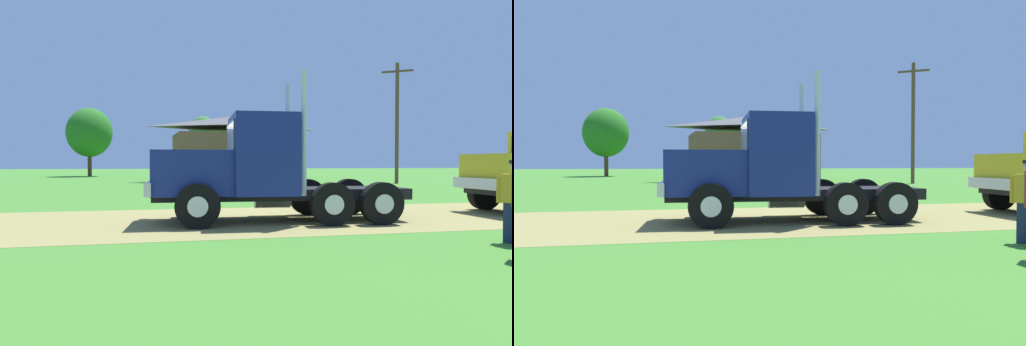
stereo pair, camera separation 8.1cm
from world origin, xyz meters
TOP-DOWN VIEW (x-y plane):
  - ground_plane at (0.00, 0.00)m, footprint 200.00×200.00m
  - dirt_track at (0.00, 0.00)m, footprint 120.00×5.93m
  - truck_foreground_white at (0.14, -0.38)m, footprint 6.75×2.87m
  - visitor_far_side at (12.54, 4.85)m, footprint 0.55×0.50m
  - shed_building at (3.82, 24.13)m, footprint 10.69×6.86m
  - utility_pole_near at (14.59, 17.53)m, footprint 1.90×1.34m
  - tree_left at (-10.03, 39.89)m, footprint 4.93×4.93m
  - tree_mid at (2.41, 38.59)m, footprint 3.21×3.21m
  - tree_right at (10.10, 33.51)m, footprint 3.33×3.33m

SIDE VIEW (x-z plane):
  - ground_plane at x=0.00m, z-range 0.00..0.00m
  - dirt_track at x=0.00m, z-range 0.00..0.01m
  - visitor_far_side at x=12.54m, z-range 0.11..1.94m
  - truck_foreground_white at x=0.14m, z-range -0.60..3.14m
  - shed_building at x=3.82m, z-range -0.10..5.25m
  - tree_right at x=10.10m, z-range 1.10..7.02m
  - utility_pole_near at x=14.59m, z-range 0.26..9.00m
  - tree_left at x=-10.03m, z-range 1.07..8.65m
  - tree_mid at x=2.41m, z-range 1.58..8.40m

